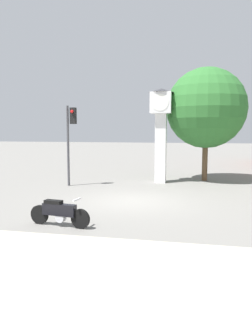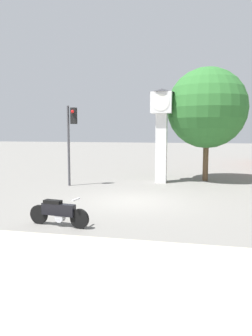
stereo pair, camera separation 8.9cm
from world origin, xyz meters
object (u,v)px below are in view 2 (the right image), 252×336
at_px(motorcycle, 58,212).
at_px(street_tree, 207,108).
at_px(clock_tower, 162,121).
at_px(traffic_light, 71,131).

bearing_deg(motorcycle, street_tree, 74.21).
height_order(motorcycle, street_tree, street_tree).
distance_m(motorcycle, street_tree, 11.37).
relative_size(motorcycle, clock_tower, 0.39).
xyz_separation_m(traffic_light, street_tree, (6.64, 3.15, 1.23)).
distance_m(motorcycle, clock_tower, 9.39).
xyz_separation_m(motorcycle, clock_tower, (2.08, 8.69, 2.88)).
relative_size(clock_tower, traffic_light, 1.24).
bearing_deg(street_tree, motorcycle, -114.19).
height_order(traffic_light, street_tree, street_tree).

